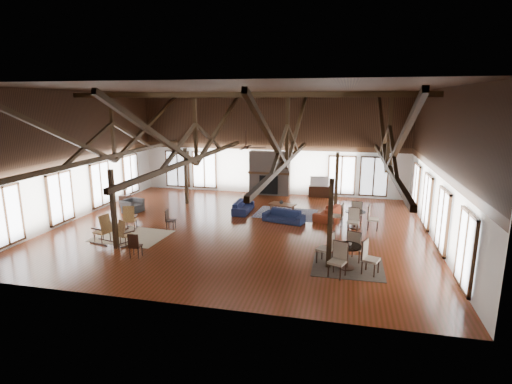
% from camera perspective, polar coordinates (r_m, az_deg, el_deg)
% --- Properties ---
extents(floor, '(16.00, 16.00, 0.00)m').
position_cam_1_polar(floor, '(17.82, -2.16, -5.11)').
color(floor, maroon).
rests_on(floor, ground).
extents(ceiling, '(16.00, 14.00, 0.02)m').
position_cam_1_polar(ceiling, '(16.96, -2.33, 14.55)').
color(ceiling, black).
rests_on(ceiling, wall_back).
extents(wall_back, '(16.00, 0.02, 6.00)m').
position_cam_1_polar(wall_back, '(23.91, 2.14, 6.86)').
color(wall_back, silver).
rests_on(wall_back, floor).
extents(wall_front, '(16.00, 0.02, 6.00)m').
position_cam_1_polar(wall_front, '(10.65, -12.06, -0.98)').
color(wall_front, silver).
rests_on(wall_front, floor).
extents(wall_left, '(0.02, 14.00, 6.00)m').
position_cam_1_polar(wall_left, '(20.69, -24.25, 4.80)').
color(wall_left, silver).
rests_on(wall_left, floor).
extents(wall_right, '(0.02, 14.00, 6.00)m').
position_cam_1_polar(wall_right, '(16.94, 24.94, 3.18)').
color(wall_right, silver).
rests_on(wall_right, floor).
extents(roof_truss, '(15.60, 14.07, 3.14)m').
position_cam_1_polar(roof_truss, '(17.01, -2.27, 7.91)').
color(roof_truss, black).
rests_on(roof_truss, wall_back).
extents(post_grid, '(8.16, 7.16, 3.05)m').
position_cam_1_polar(post_grid, '(17.41, -2.20, -0.33)').
color(post_grid, black).
rests_on(post_grid, floor).
extents(fireplace, '(2.50, 0.69, 2.60)m').
position_cam_1_polar(fireplace, '(23.83, 1.96, 2.68)').
color(fireplace, '#6D5E53').
rests_on(fireplace, floor).
extents(ceiling_fan, '(1.60, 1.60, 0.75)m').
position_cam_1_polar(ceiling_fan, '(15.95, -1.46, 6.51)').
color(ceiling_fan, black).
rests_on(ceiling_fan, roof_truss).
extents(sofa_navy_front, '(2.04, 1.22, 0.56)m').
position_cam_1_polar(sofa_navy_front, '(18.61, 3.99, -3.45)').
color(sofa_navy_front, '#151C3B').
rests_on(sofa_navy_front, floor).
extents(sofa_navy_left, '(1.89, 0.74, 0.55)m').
position_cam_1_polar(sofa_navy_left, '(20.20, -1.85, -2.12)').
color(sofa_navy_left, '#161B3C').
rests_on(sofa_navy_left, floor).
extents(sofa_orange, '(2.10, 1.34, 0.57)m').
position_cam_1_polar(sofa_orange, '(19.48, 10.21, -2.86)').
color(sofa_orange, maroon).
rests_on(sofa_orange, floor).
extents(coffee_table, '(1.43, 1.03, 0.49)m').
position_cam_1_polar(coffee_table, '(19.96, 3.78, -1.86)').
color(coffee_table, brown).
rests_on(coffee_table, floor).
extents(vase, '(0.24, 0.24, 0.21)m').
position_cam_1_polar(vase, '(19.94, 3.64, -1.38)').
color(vase, '#B2B2B2').
rests_on(vase, coffee_table).
extents(armchair, '(1.14, 1.05, 0.63)m').
position_cam_1_polar(armchair, '(21.20, -17.29, -1.88)').
color(armchair, '#323335').
rests_on(armchair, floor).
extents(side_table_lamp, '(0.47, 0.47, 1.20)m').
position_cam_1_polar(side_table_lamp, '(22.32, -18.21, -0.85)').
color(side_table_lamp, black).
rests_on(side_table_lamp, floor).
extents(rocking_chair_a, '(0.68, 0.95, 1.10)m').
position_cam_1_polar(rocking_chair_a, '(18.17, -17.60, -3.65)').
color(rocking_chair_a, olive).
rests_on(rocking_chair_a, floor).
extents(rocking_chair_b, '(0.73, 0.89, 1.02)m').
position_cam_1_polar(rocking_chair_b, '(16.39, -18.32, -5.65)').
color(rocking_chair_b, olive).
rests_on(rocking_chair_b, floor).
extents(rocking_chair_c, '(1.01, 0.70, 1.19)m').
position_cam_1_polar(rocking_chair_c, '(16.84, -20.92, -5.06)').
color(rocking_chair_c, olive).
rests_on(rocking_chair_c, floor).
extents(side_chair_a, '(0.41, 0.41, 0.89)m').
position_cam_1_polar(side_chair_a, '(17.85, -12.34, -3.65)').
color(side_chair_a, black).
rests_on(side_chair_a, floor).
extents(side_chair_b, '(0.43, 0.43, 0.92)m').
position_cam_1_polar(side_chair_b, '(14.95, -16.99, -7.09)').
color(side_chair_b, black).
rests_on(side_chair_b, floor).
extents(cafe_table_near, '(2.17, 2.17, 1.12)m').
position_cam_1_polar(cafe_table_near, '(13.81, 12.90, -8.42)').
color(cafe_table_near, black).
rests_on(cafe_table_near, floor).
extents(cafe_table_far, '(2.07, 2.07, 1.06)m').
position_cam_1_polar(cafe_table_far, '(18.17, 13.98, -3.38)').
color(cafe_table_far, black).
rests_on(cafe_table_far, floor).
extents(cup_near, '(0.16, 0.16, 0.10)m').
position_cam_1_polar(cup_near, '(13.75, 13.27, -7.23)').
color(cup_near, '#B2B2B2').
rests_on(cup_near, cafe_table_near).
extents(cup_far, '(0.13, 0.13, 0.09)m').
position_cam_1_polar(cup_far, '(18.09, 14.30, -2.56)').
color(cup_far, '#B2B2B2').
rests_on(cup_far, cafe_table_far).
extents(tv_console, '(1.26, 0.47, 0.63)m').
position_cam_1_polar(tv_console, '(23.73, 9.07, 0.09)').
color(tv_console, black).
rests_on(tv_console, floor).
extents(television, '(1.05, 0.24, 0.60)m').
position_cam_1_polar(television, '(23.61, 9.02, 1.55)').
color(television, '#B2B2B2').
rests_on(television, tv_console).
extents(rug_tan, '(2.97, 2.40, 0.01)m').
position_cam_1_polar(rug_tan, '(17.52, -17.27, -6.01)').
color(rug_tan, tan).
rests_on(rug_tan, floor).
extents(rug_navy, '(3.09, 2.40, 0.01)m').
position_cam_1_polar(rug_navy, '(20.05, 4.27, -3.07)').
color(rug_navy, '#1B1E4D').
rests_on(rug_navy, floor).
extents(rug_dark, '(2.37, 2.16, 0.01)m').
position_cam_1_polar(rug_dark, '(14.17, 12.99, -10.28)').
color(rug_dark, black).
rests_on(rug_dark, floor).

